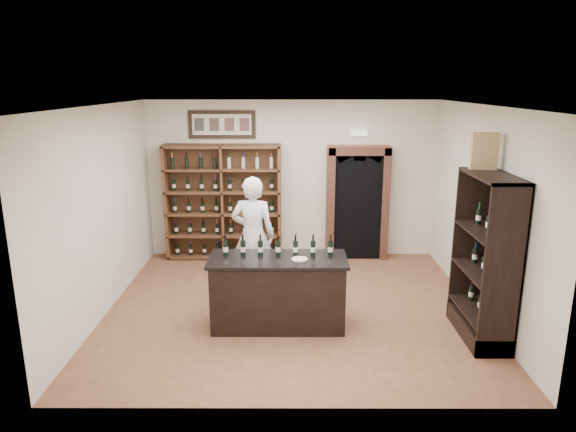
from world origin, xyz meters
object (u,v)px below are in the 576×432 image
object	(u,v)px
wine_shelf	(224,202)
tasting_counter	(278,293)
wine_crate	(484,151)
shopkeeper	(253,235)
counter_bottle_0	(225,248)
side_cabinet	(485,283)

from	to	relation	value
wine_shelf	tasting_counter	xyz separation A→B (m)	(1.10, -2.93, -0.61)
wine_shelf	wine_crate	size ratio (longest dim) A/B	4.59
tasting_counter	shopkeeper	world-z (taller)	shopkeeper
tasting_counter	shopkeeper	xyz separation A→B (m)	(-0.42, 1.23, 0.46)
wine_shelf	counter_bottle_0	xyz separation A→B (m)	(0.38, -2.83, 0.01)
wine_shelf	side_cabinet	distance (m)	5.02
wine_shelf	counter_bottle_0	world-z (taller)	wine_shelf
wine_shelf	tasting_counter	size ratio (longest dim) A/B	1.17
wine_shelf	side_cabinet	size ratio (longest dim) A/B	1.00
wine_crate	shopkeeper	bearing A→B (deg)	167.72
shopkeeper	side_cabinet	bearing A→B (deg)	161.79
wine_shelf	wine_crate	bearing A→B (deg)	-36.77
counter_bottle_0	side_cabinet	world-z (taller)	side_cabinet
counter_bottle_0	shopkeeper	distance (m)	1.18
tasting_counter	counter_bottle_0	distance (m)	0.95
tasting_counter	side_cabinet	xyz separation A→B (m)	(2.72, -0.30, 0.26)
tasting_counter	counter_bottle_0	bearing A→B (deg)	172.16
tasting_counter	wine_crate	distance (m)	3.33
tasting_counter	shopkeeper	bearing A→B (deg)	109.00
wine_shelf	wine_crate	distance (m)	4.92
counter_bottle_0	tasting_counter	bearing A→B (deg)	-7.84
side_cabinet	shopkeeper	xyz separation A→B (m)	(-3.15, 1.53, 0.20)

